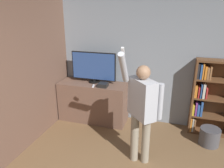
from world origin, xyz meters
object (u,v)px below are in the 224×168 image
(television, at_px, (94,67))
(game_console, at_px, (103,85))
(bookshelf, at_px, (210,97))
(person, at_px, (142,106))
(waste_bin, at_px, (209,137))

(television, xyz_separation_m, game_console, (0.28, -0.21, -0.30))
(game_console, xyz_separation_m, bookshelf, (2.07, 0.31, -0.13))
(person, distance_m, waste_bin, 1.63)
(game_console, relative_size, waste_bin, 0.53)
(television, height_order, person, person)
(game_console, xyz_separation_m, waste_bin, (2.09, -0.13, -0.74))
(game_console, bearing_deg, television, 142.87)
(game_console, bearing_deg, bookshelf, 8.39)
(television, relative_size, person, 0.51)
(person, relative_size, waste_bin, 5.32)
(bookshelf, height_order, person, person)
(game_console, distance_m, person, 1.34)
(television, bearing_deg, person, -43.36)
(game_console, height_order, bookshelf, bookshelf)
(television, distance_m, waste_bin, 2.62)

